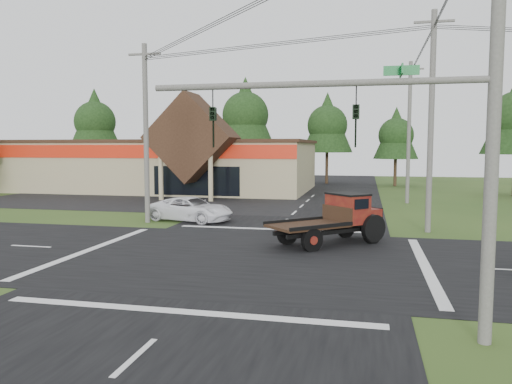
# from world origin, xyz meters

# --- Properties ---
(ground) EXTENTS (120.00, 120.00, 0.00)m
(ground) POSITION_xyz_m (0.00, 0.00, 0.00)
(ground) COLOR #2C4819
(ground) RESTS_ON ground
(road_ns) EXTENTS (12.00, 120.00, 0.02)m
(road_ns) POSITION_xyz_m (0.00, 0.00, 0.01)
(road_ns) COLOR black
(road_ns) RESTS_ON ground
(road_ew) EXTENTS (120.00, 12.00, 0.02)m
(road_ew) POSITION_xyz_m (0.00, 0.00, 0.01)
(road_ew) COLOR black
(road_ew) RESTS_ON ground
(parking_apron) EXTENTS (28.00, 14.00, 0.02)m
(parking_apron) POSITION_xyz_m (-14.00, 19.00, 0.01)
(parking_apron) COLOR black
(parking_apron) RESTS_ON ground
(cvs_building) EXTENTS (30.40, 18.20, 9.19)m
(cvs_building) POSITION_xyz_m (-15.70, 29.57, 2.78)
(cvs_building) COLOR tan
(cvs_building) RESTS_ON ground
(traffic_signal_mast) EXTENTS (8.12, 0.24, 7.00)m
(traffic_signal_mast) POSITION_xyz_m (5.82, -7.50, 4.43)
(traffic_signal_mast) COLOR #595651
(traffic_signal_mast) RESTS_ON ground
(utility_pole_nr) EXTENTS (2.00, 0.30, 11.00)m
(utility_pole_nr) POSITION_xyz_m (7.50, -7.50, 5.64)
(utility_pole_nr) COLOR #595651
(utility_pole_nr) RESTS_ON ground
(utility_pole_nw) EXTENTS (2.00, 0.30, 10.50)m
(utility_pole_nw) POSITION_xyz_m (-8.00, 8.00, 5.39)
(utility_pole_nw) COLOR #595651
(utility_pole_nw) RESTS_ON ground
(utility_pole_ne) EXTENTS (2.00, 0.30, 11.50)m
(utility_pole_ne) POSITION_xyz_m (8.00, 8.00, 5.89)
(utility_pole_ne) COLOR #595651
(utility_pole_ne) RESTS_ON ground
(utility_pole_n) EXTENTS (2.00, 0.30, 11.20)m
(utility_pole_n) POSITION_xyz_m (8.00, 22.00, 5.74)
(utility_pole_n) COLOR #595651
(utility_pole_n) RESTS_ON ground
(tree_row_a) EXTENTS (6.72, 6.72, 12.12)m
(tree_row_a) POSITION_xyz_m (-30.00, 40.00, 8.05)
(tree_row_a) COLOR #332316
(tree_row_a) RESTS_ON ground
(tree_row_b) EXTENTS (5.60, 5.60, 10.10)m
(tree_row_b) POSITION_xyz_m (-20.00, 42.00, 6.70)
(tree_row_b) COLOR #332316
(tree_row_b) RESTS_ON ground
(tree_row_c) EXTENTS (7.28, 7.28, 13.13)m
(tree_row_c) POSITION_xyz_m (-10.00, 41.00, 8.72)
(tree_row_c) COLOR #332316
(tree_row_c) RESTS_ON ground
(tree_row_d) EXTENTS (6.16, 6.16, 11.11)m
(tree_row_d) POSITION_xyz_m (0.00, 42.00, 7.38)
(tree_row_d) COLOR #332316
(tree_row_d) RESTS_ON ground
(tree_row_e) EXTENTS (5.04, 5.04, 9.09)m
(tree_row_e) POSITION_xyz_m (8.00, 40.00, 6.03)
(tree_row_e) COLOR #332316
(tree_row_e) RESTS_ON ground
(antique_flatbed_truck) EXTENTS (5.63, 5.49, 2.38)m
(antique_flatbed_truck) POSITION_xyz_m (3.10, 3.48, 1.19)
(antique_flatbed_truck) COLOR #520B10
(antique_flatbed_truck) RESTS_ON ground
(white_pickup) EXTENTS (5.70, 3.69, 1.46)m
(white_pickup) POSITION_xyz_m (-5.64, 9.08, 0.73)
(white_pickup) COLOR white
(white_pickup) RESTS_ON ground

